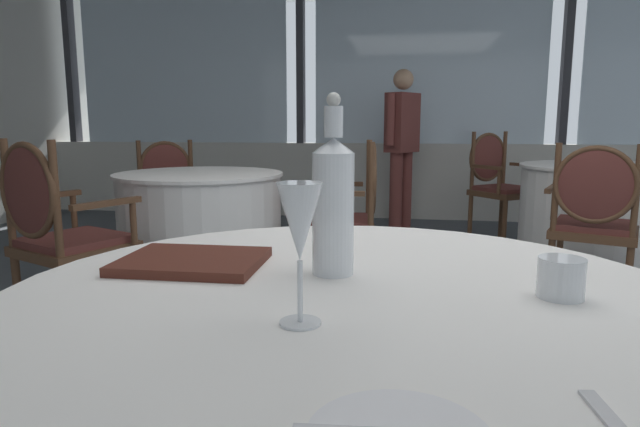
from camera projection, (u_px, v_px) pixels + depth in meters
ground_plane at (454, 413)px, 2.02m from camera, size 14.79×14.79×0.00m
window_wall_far at (427, 113)px, 5.99m from camera, size 9.14×0.14×2.96m
water_bottle at (333, 202)px, 1.07m from camera, size 0.08×0.08×0.36m
wine_glass at (300, 226)px, 0.80m from camera, size 0.07×0.07×0.22m
water_tumbler at (561, 278)px, 0.94m from camera, size 0.08×0.08×0.07m
menu_book at (193, 261)px, 1.15m from camera, size 0.30×0.24×0.02m
background_table_0 at (201, 233)px, 3.42m from camera, size 1.04×1.04×0.77m
dining_chair_0_0 at (56, 225)px, 2.60m from camera, size 0.64×0.61×1.00m
dining_chair_0_1 at (352, 207)px, 3.34m from camera, size 0.51×0.57×0.97m
dining_chair_0_2 at (170, 190)px, 4.22m from camera, size 0.66×0.64×0.94m
background_table_1 at (603, 217)px, 4.03m from camera, size 1.22×1.22×0.77m
dining_chair_1_0 at (594, 213)px, 3.12m from camera, size 0.63×0.60×0.96m
dining_chair_1_2 at (497, 178)px, 4.89m from camera, size 0.66×0.65×1.00m
diner_person_0 at (402, 140)px, 5.47m from camera, size 0.36×0.46×1.61m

